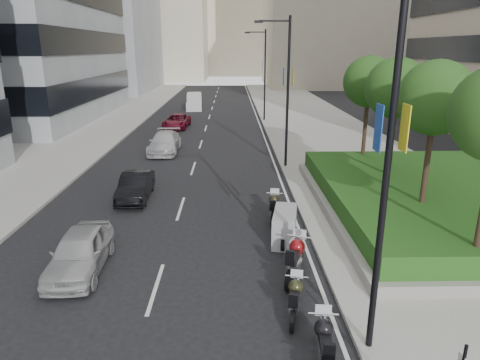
{
  "coord_description": "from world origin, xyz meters",
  "views": [
    {
      "loc": [
        0.92,
        -7.88,
        7.22
      ],
      "look_at": [
        1.26,
        8.98,
        2.0
      ],
      "focal_mm": 32.0,
      "sensor_mm": 36.0,
      "label": 1
    }
  ],
  "objects_px": {
    "car_b": "(136,186)",
    "motorcycle_5": "(285,226)",
    "delivery_van": "(194,102)",
    "motorcycle_6": "(274,207)",
    "lamp_post_0": "(382,153)",
    "motorcycle_4": "(295,258)",
    "lamp_post_2": "(263,71)",
    "car_c": "(165,143)",
    "car_d": "(177,121)",
    "car_a": "(80,251)",
    "lamp_post_1": "(285,86)",
    "motorcycle_2": "(324,344)",
    "motorcycle_3": "(295,298)"
  },
  "relations": [
    {
      "from": "car_b",
      "to": "motorcycle_5",
      "type": "bearing_deg",
      "value": -38.46
    },
    {
      "from": "car_b",
      "to": "delivery_van",
      "type": "height_order",
      "value": "delivery_van"
    },
    {
      "from": "motorcycle_6",
      "to": "car_b",
      "type": "bearing_deg",
      "value": 75.55
    },
    {
      "from": "lamp_post_0",
      "to": "motorcycle_4",
      "type": "bearing_deg",
      "value": 107.71
    },
    {
      "from": "lamp_post_2",
      "to": "car_c",
      "type": "relative_size",
      "value": 1.82
    },
    {
      "from": "motorcycle_6",
      "to": "car_c",
      "type": "bearing_deg",
      "value": 36.44
    },
    {
      "from": "motorcycle_5",
      "to": "delivery_van",
      "type": "relative_size",
      "value": 0.47
    },
    {
      "from": "car_d",
      "to": "lamp_post_0",
      "type": "bearing_deg",
      "value": -70.98
    },
    {
      "from": "lamp_post_0",
      "to": "car_a",
      "type": "height_order",
      "value": "lamp_post_0"
    },
    {
      "from": "lamp_post_1",
      "to": "motorcycle_5",
      "type": "height_order",
      "value": "lamp_post_1"
    },
    {
      "from": "motorcycle_2",
      "to": "car_a",
      "type": "distance_m",
      "value": 8.64
    },
    {
      "from": "lamp_post_0",
      "to": "car_d",
      "type": "xyz_separation_m",
      "value": [
        -8.37,
        31.18,
        -4.43
      ]
    },
    {
      "from": "motorcycle_2",
      "to": "motorcycle_4",
      "type": "distance_m",
      "value": 4.17
    },
    {
      "from": "motorcycle_4",
      "to": "motorcycle_6",
      "type": "bearing_deg",
      "value": 23.05
    },
    {
      "from": "lamp_post_2",
      "to": "motorcycle_5",
      "type": "distance_m",
      "value": 29.06
    },
    {
      "from": "motorcycle_5",
      "to": "motorcycle_3",
      "type": "bearing_deg",
      "value": -173.01
    },
    {
      "from": "lamp_post_1",
      "to": "car_c",
      "type": "bearing_deg",
      "value": 151.49
    },
    {
      "from": "lamp_post_2",
      "to": "motorcycle_6",
      "type": "height_order",
      "value": "lamp_post_2"
    },
    {
      "from": "car_a",
      "to": "delivery_van",
      "type": "xyz_separation_m",
      "value": [
        0.58,
        39.68,
        0.19
      ]
    },
    {
      "from": "lamp_post_2",
      "to": "car_d",
      "type": "relative_size",
      "value": 1.95
    },
    {
      "from": "motorcycle_5",
      "to": "car_c",
      "type": "xyz_separation_m",
      "value": [
        -6.84,
        15.06,
        0.09
      ]
    },
    {
      "from": "delivery_van",
      "to": "car_a",
      "type": "bearing_deg",
      "value": -95.22
    },
    {
      "from": "motorcycle_6",
      "to": "motorcycle_3",
      "type": "bearing_deg",
      "value": -171.46
    },
    {
      "from": "lamp_post_2",
      "to": "motorcycle_3",
      "type": "height_order",
      "value": "lamp_post_2"
    },
    {
      "from": "car_d",
      "to": "motorcycle_5",
      "type": "bearing_deg",
      "value": -69.92
    },
    {
      "from": "lamp_post_0",
      "to": "motorcycle_3",
      "type": "relative_size",
      "value": 4.64
    },
    {
      "from": "car_c",
      "to": "delivery_van",
      "type": "bearing_deg",
      "value": 89.53
    },
    {
      "from": "lamp_post_0",
      "to": "motorcycle_2",
      "type": "bearing_deg",
      "value": -154.64
    },
    {
      "from": "car_d",
      "to": "delivery_van",
      "type": "distance_m",
      "value": 12.7
    },
    {
      "from": "lamp_post_0",
      "to": "car_a",
      "type": "distance_m",
      "value": 10.3
    },
    {
      "from": "motorcycle_2",
      "to": "delivery_van",
      "type": "relative_size",
      "value": 0.47
    },
    {
      "from": "motorcycle_5",
      "to": "motorcycle_6",
      "type": "relative_size",
      "value": 1.01
    },
    {
      "from": "motorcycle_6",
      "to": "car_d",
      "type": "xyz_separation_m",
      "value": [
        -6.97,
        22.68,
        0.06
      ]
    },
    {
      "from": "motorcycle_4",
      "to": "car_c",
      "type": "distance_m",
      "value": 19.0
    },
    {
      "from": "lamp_post_0",
      "to": "car_d",
      "type": "distance_m",
      "value": 32.59
    },
    {
      "from": "lamp_post_1",
      "to": "car_a",
      "type": "xyz_separation_m",
      "value": [
        -8.33,
        -12.81,
        -4.37
      ]
    },
    {
      "from": "lamp_post_2",
      "to": "motorcycle_4",
      "type": "xyz_separation_m",
      "value": [
        -1.17,
        -31.35,
        -4.42
      ]
    },
    {
      "from": "car_b",
      "to": "car_d",
      "type": "distance_m",
      "value": 19.79
    },
    {
      "from": "car_d",
      "to": "lamp_post_2",
      "type": "bearing_deg",
      "value": 28.5
    },
    {
      "from": "motorcycle_5",
      "to": "car_c",
      "type": "height_order",
      "value": "car_c"
    },
    {
      "from": "lamp_post_1",
      "to": "car_d",
      "type": "height_order",
      "value": "lamp_post_1"
    },
    {
      "from": "motorcycle_2",
      "to": "car_b",
      "type": "relative_size",
      "value": 0.56
    },
    {
      "from": "lamp_post_1",
      "to": "car_b",
      "type": "bearing_deg",
      "value": -145.01
    },
    {
      "from": "lamp_post_1",
      "to": "motorcycle_3",
      "type": "relative_size",
      "value": 4.64
    },
    {
      "from": "motorcycle_5",
      "to": "car_c",
      "type": "bearing_deg",
      "value": 34.86
    },
    {
      "from": "motorcycle_6",
      "to": "car_a",
      "type": "xyz_separation_m",
      "value": [
        -6.92,
        -4.32,
        0.12
      ]
    },
    {
      "from": "motorcycle_4",
      "to": "car_c",
      "type": "xyz_separation_m",
      "value": [
        -6.87,
        17.71,
        0.07
      ]
    },
    {
      "from": "lamp_post_0",
      "to": "motorcycle_4",
      "type": "xyz_separation_m",
      "value": [
        -1.17,
        3.65,
        -4.42
      ]
    },
    {
      "from": "car_a",
      "to": "delivery_van",
      "type": "relative_size",
      "value": 0.88
    },
    {
      "from": "motorcycle_4",
      "to": "car_d",
      "type": "height_order",
      "value": "car_d"
    }
  ]
}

